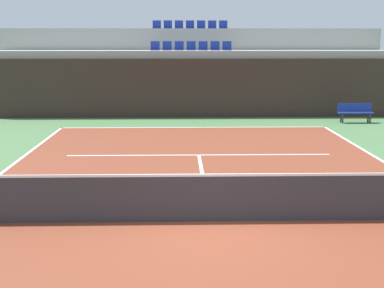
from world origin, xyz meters
The scene contains 12 objects.
ground_plane centered at (0.00, 0.00, 0.00)m, with size 80.00×80.00×0.00m, color #477042.
court_surface centered at (0.00, 0.00, 0.01)m, with size 11.00×24.00×0.01m, color brown.
baseline_far centered at (0.00, 11.95, 0.01)m, with size 11.00×0.10×0.00m, color white.
service_line_far centered at (0.00, 6.40, 0.01)m, with size 8.26×0.10×0.00m, color white.
centre_service_line centered at (0.00, 3.20, 0.01)m, with size 0.10×6.40×0.00m, color white.
back_wall centered at (0.00, 15.13, 1.36)m, with size 19.36×0.30×2.73m, color #33231E.
stands_tier_lower centered at (0.00, 16.48, 1.54)m, with size 19.36×2.40×3.08m, color #9E9E99.
stands_tier_upper centered at (0.00, 18.88, 2.07)m, with size 19.36×2.40×4.15m, color #9E9E99.
seating_row_lower centered at (0.00, 16.58, 3.20)m, with size 3.94×0.44×0.44m.
seating_row_upper centered at (0.00, 18.98, 4.27)m, with size 3.94×0.44×0.44m.
tennis_net centered at (0.00, 0.00, 0.51)m, with size 11.08×0.08×1.07m.
player_bench centered at (7.11, 13.17, 0.51)m, with size 1.50×0.40×0.85m.
Camera 1 is at (-0.64, -10.41, 3.56)m, focal length 51.22 mm.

